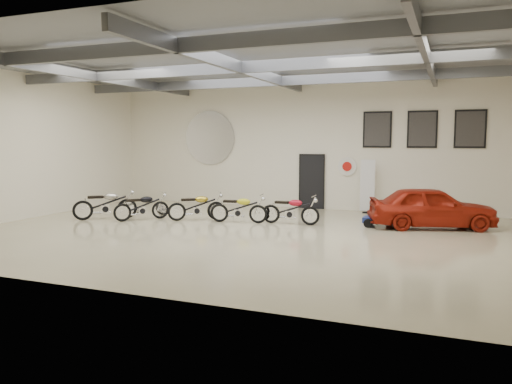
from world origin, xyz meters
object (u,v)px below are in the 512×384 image
at_px(banner_stand, 367,187).
at_px(motorcycle_silver, 105,204).
at_px(motorcycle_gold, 197,206).
at_px(go_kart, 388,218).
at_px(motorcycle_red, 290,209).
at_px(vintage_car, 432,207).
at_px(motorcycle_black, 142,206).
at_px(motorcycle_yellow, 239,208).

distance_m(banner_stand, motorcycle_silver, 9.45).
height_order(motorcycle_gold, go_kart, motorcycle_gold).
relative_size(motorcycle_red, vintage_car, 0.49).
relative_size(motorcycle_black, motorcycle_red, 0.99).
distance_m(motorcycle_silver, motorcycle_yellow, 4.66).
height_order(motorcycle_silver, go_kart, motorcycle_silver).
height_order(motorcycle_black, motorcycle_gold, motorcycle_gold).
relative_size(banner_stand, motorcycle_red, 1.04).
bearing_deg(go_kart, motorcycle_black, -167.81).
bearing_deg(vintage_car, banner_stand, 27.13).
distance_m(motorcycle_yellow, motorcycle_red, 1.71).
bearing_deg(motorcycle_silver, motorcycle_red, -28.56).
xyz_separation_m(motorcycle_gold, go_kart, (6.22, 0.97, -0.21)).
xyz_separation_m(motorcycle_silver, vintage_car, (10.49, 2.35, 0.10)).
distance_m(motorcycle_yellow, go_kart, 4.79).
height_order(motorcycle_black, vintage_car, vintage_car).
bearing_deg(motorcycle_red, vintage_car, 10.32).
xyz_separation_m(motorcycle_gold, vintage_car, (7.47, 1.38, 0.15)).
distance_m(motorcycle_red, go_kart, 3.08).
bearing_deg(motorcycle_black, vintage_car, -37.33).
xyz_separation_m(banner_stand, motorcycle_red, (-1.91, -3.43, -0.49)).
distance_m(banner_stand, motorcycle_red, 3.95).
distance_m(motorcycle_black, vintage_car, 9.45).
height_order(motorcycle_silver, motorcycle_gold, motorcycle_silver).
distance_m(motorcycle_black, motorcycle_red, 5.07).
relative_size(motorcycle_silver, motorcycle_red, 1.11).
relative_size(banner_stand, vintage_car, 0.51).
bearing_deg(motorcycle_red, motorcycle_black, -170.21).
xyz_separation_m(motorcycle_gold, motorcycle_red, (3.20, 0.41, -0.01)).
bearing_deg(motorcycle_silver, motorcycle_yellow, -28.29).
relative_size(go_kart, vintage_car, 0.41).
xyz_separation_m(motorcycle_black, vintage_car, (9.23, 2.04, 0.16)).
bearing_deg(motorcycle_yellow, motorcycle_gold, 173.20).
relative_size(motorcycle_red, go_kart, 1.21).
relative_size(motorcycle_yellow, go_kart, 1.21).
height_order(banner_stand, motorcycle_red, banner_stand).
distance_m(motorcycle_yellow, vintage_car, 6.09).
height_order(banner_stand, motorcycle_gold, banner_stand).
distance_m(motorcycle_silver, vintage_car, 10.75).
bearing_deg(go_kart, banner_stand, 111.92).
bearing_deg(motorcycle_silver, vintage_car, -28.48).
distance_m(motorcycle_black, motorcycle_yellow, 3.36).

